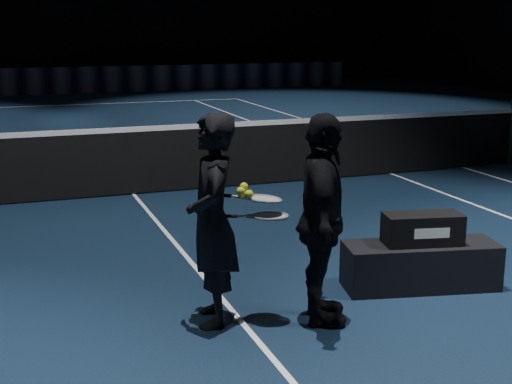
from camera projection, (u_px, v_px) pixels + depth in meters
The scene contains 14 objects.
floor at pixel (134, 194), 9.95m from camera, with size 36.00×36.00×0.00m, color black.
court_lines at pixel (134, 194), 9.95m from camera, with size 10.98×23.78×0.01m, color white, non-canonical shape.
net_post_right at pixel (512, 132), 11.95m from camera, with size 0.10×0.10×1.10m, color black.
net_mesh at pixel (132, 163), 9.84m from camera, with size 12.80×0.02×0.86m, color black.
net_tape at pixel (131, 129), 9.74m from camera, with size 12.80×0.03×0.07m, color white.
sponsor_backdrop at pixel (48, 81), 24.02m from camera, with size 22.00×0.15×0.90m, color black.
player_bench at pixel (420, 266), 6.39m from camera, with size 1.37×0.46×0.41m, color black.
racket_bag at pixel (422, 229), 6.32m from camera, with size 0.69×0.29×0.27m, color black.
bag_signature at pixel (432, 233), 6.18m from camera, with size 0.32×0.00×0.09m, color white.
player_a at pixel (212, 221), 5.52m from camera, with size 0.61×0.40×1.67m, color black.
player_b at pixel (322, 221), 5.52m from camera, with size 0.98×0.41×1.67m, color black.
racket_lower at pixel (270, 216), 5.51m from camera, with size 0.68×0.22×0.03m, color black, non-canonical shape.
racket_upper at pixel (264, 199), 5.52m from camera, with size 0.68×0.22×0.03m, color black, non-canonical shape.
tennis_balls at pixel (245, 192), 5.47m from camera, with size 0.12×0.10×0.12m, color gold, non-canonical shape.
Camera 1 is at (-1.70, -9.67, 2.32)m, focal length 50.00 mm.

